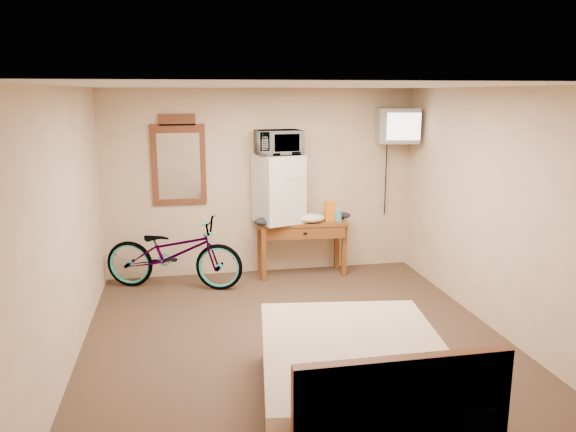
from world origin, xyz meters
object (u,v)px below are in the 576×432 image
object	(u,v)px
blue_cup	(339,215)
microwave	(279,142)
bed	(358,378)
crt_television	(397,126)
wall_mirror	(179,161)
desk	(302,231)
bicycle	(174,253)
mini_fridge	(279,189)

from	to	relation	value
blue_cup	microwave	bearing A→B (deg)	172.98
bed	crt_television	bearing A→B (deg)	64.79
crt_television	wall_mirror	bearing A→B (deg)	175.02
blue_cup	wall_mirror	world-z (taller)	wall_mirror
microwave	bed	size ratio (longest dim) A/B	0.28
crt_television	bed	xyz separation A→B (m)	(-1.60, -3.40, -1.71)
desk	bicycle	distance (m)	1.72
bicycle	bed	bearing A→B (deg)	-139.19
mini_fridge	wall_mirror	world-z (taller)	wall_mirror
bicycle	bed	xyz separation A→B (m)	(1.40, -3.20, -0.17)
crt_television	bicycle	size ratio (longest dim) A/B	0.36
blue_cup	crt_television	distance (m)	1.44
crt_television	mini_fridge	bearing A→B (deg)	179.15
microwave	crt_television	bearing A→B (deg)	-6.53
microwave	bicycle	size ratio (longest dim) A/B	0.33
wall_mirror	desk	bearing A→B (deg)	-9.57
bed	bicycle	bearing A→B (deg)	113.62
mini_fridge	microwave	distance (m)	0.61
mini_fridge	wall_mirror	xyz separation A→B (m)	(-1.28, 0.23, 0.36)
mini_fridge	bed	xyz separation A→B (m)	(0.01, -3.43, -0.90)
mini_fridge	blue_cup	bearing A→B (deg)	-7.01
desk	bicycle	xyz separation A→B (m)	(-1.70, -0.19, -0.15)
blue_cup	wall_mirror	size ratio (longest dim) A/B	0.13
desk	microwave	size ratio (longest dim) A/B	2.13
mini_fridge	microwave	xyz separation A→B (m)	(0.00, 0.00, 0.61)
blue_cup	bed	size ratio (longest dim) A/B	0.07
bed	wall_mirror	bearing A→B (deg)	109.46
mini_fridge	crt_television	size ratio (longest dim) A/B	1.40
desk	blue_cup	xyz separation A→B (m)	(0.49, -0.06, 0.21)
bicycle	wall_mirror	bearing A→B (deg)	4.08
bicycle	mini_fridge	bearing A→B (deg)	-63.39
microwave	blue_cup	distance (m)	1.27
crt_television	desk	bearing A→B (deg)	-179.27
crt_television	wall_mirror	distance (m)	2.94
desk	bicycle	bearing A→B (deg)	-173.63
crt_television	bed	world-z (taller)	crt_television
desk	mini_fridge	size ratio (longest dim) A/B	1.37
desk	blue_cup	size ratio (longest dim) A/B	8.16
microwave	bicycle	xyz separation A→B (m)	(-1.39, -0.23, -1.34)
mini_fridge	blue_cup	world-z (taller)	mini_fridge
wall_mirror	bicycle	size ratio (longest dim) A/B	0.67
microwave	wall_mirror	xyz separation A→B (m)	(-1.28, 0.23, -0.24)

